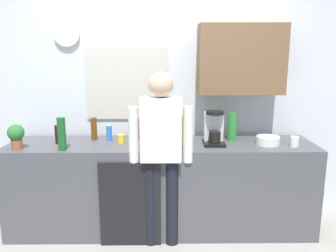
% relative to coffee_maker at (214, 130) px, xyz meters
% --- Properties ---
extents(ground_plane, '(8.00, 8.00, 0.00)m').
position_rel_coffee_maker_xyz_m(ground_plane, '(-0.51, -0.25, -1.04)').
color(ground_plane, '#9E998E').
extents(kitchen_counter, '(2.97, 0.64, 0.89)m').
position_rel_coffee_maker_xyz_m(kitchen_counter, '(-0.51, 0.05, -0.59)').
color(kitchen_counter, '#4C4C51').
rests_on(kitchen_counter, ground_plane).
extents(dishwasher_panel, '(0.56, 0.02, 0.80)m').
position_rel_coffee_maker_xyz_m(dishwasher_panel, '(-0.79, -0.28, -0.64)').
color(dishwasher_panel, black).
rests_on(dishwasher_panel, ground_plane).
extents(back_wall_assembly, '(4.57, 0.42, 2.60)m').
position_rel_coffee_maker_xyz_m(back_wall_assembly, '(-0.41, 0.45, 0.32)').
color(back_wall_assembly, silver).
rests_on(back_wall_assembly, ground_plane).
extents(coffee_maker, '(0.20, 0.20, 0.33)m').
position_rel_coffee_maker_xyz_m(coffee_maker, '(0.00, 0.00, 0.00)').
color(coffee_maker, black).
rests_on(coffee_maker, kitchen_counter).
extents(bottle_green_wine, '(0.07, 0.07, 0.30)m').
position_rel_coffee_maker_xyz_m(bottle_green_wine, '(-1.40, -0.17, 0.00)').
color(bottle_green_wine, '#195923').
rests_on(bottle_green_wine, kitchen_counter).
extents(bottle_clear_soda, '(0.09, 0.09, 0.28)m').
position_rel_coffee_maker_xyz_m(bottle_clear_soda, '(0.20, 0.15, -0.01)').
color(bottle_clear_soda, '#2D8C33').
rests_on(bottle_clear_soda, kitchen_counter).
extents(bottle_amber_beer, '(0.06, 0.06, 0.23)m').
position_rel_coffee_maker_xyz_m(bottle_amber_beer, '(-1.18, 0.19, -0.03)').
color(bottle_amber_beer, brown).
rests_on(bottle_amber_beer, kitchen_counter).
extents(bottle_dark_sauce, '(0.06, 0.06, 0.18)m').
position_rel_coffee_maker_xyz_m(bottle_dark_sauce, '(-1.51, 0.06, -0.06)').
color(bottle_dark_sauce, black).
rests_on(bottle_dark_sauce, kitchen_counter).
extents(bottle_olive_oil, '(0.06, 0.06, 0.25)m').
position_rel_coffee_maker_xyz_m(bottle_olive_oil, '(-0.29, 0.12, -0.02)').
color(bottle_olive_oil, olive).
rests_on(bottle_olive_oil, kitchen_counter).
extents(bottle_red_vinegar, '(0.06, 0.06, 0.22)m').
position_rel_coffee_maker_xyz_m(bottle_red_vinegar, '(-0.74, 0.18, -0.04)').
color(bottle_red_vinegar, maroon).
rests_on(bottle_red_vinegar, kitchen_counter).
extents(cup_white_mug, '(0.08, 0.08, 0.09)m').
position_rel_coffee_maker_xyz_m(cup_white_mug, '(0.75, -0.08, -0.10)').
color(cup_white_mug, white).
rests_on(cup_white_mug, kitchen_counter).
extents(cup_yellow_cup, '(0.07, 0.07, 0.08)m').
position_rel_coffee_maker_xyz_m(cup_yellow_cup, '(-0.90, 0.06, -0.10)').
color(cup_yellow_cup, yellow).
rests_on(cup_yellow_cup, kitchen_counter).
extents(mixing_bowl, '(0.22, 0.22, 0.08)m').
position_rel_coffee_maker_xyz_m(mixing_bowl, '(0.52, -0.01, -0.11)').
color(mixing_bowl, white).
rests_on(mixing_bowl, kitchen_counter).
extents(potted_plant, '(0.15, 0.15, 0.23)m').
position_rel_coffee_maker_xyz_m(potted_plant, '(-1.82, -0.14, -0.01)').
color(potted_plant, '#9E5638').
rests_on(potted_plant, kitchen_counter).
extents(dish_soap, '(0.06, 0.06, 0.18)m').
position_rel_coffee_maker_xyz_m(dish_soap, '(-1.03, 0.16, -0.07)').
color(dish_soap, blue).
rests_on(dish_soap, kitchen_counter).
extents(person_at_sink, '(0.57, 0.22, 1.60)m').
position_rel_coffee_maker_xyz_m(person_at_sink, '(-0.51, -0.25, -0.09)').
color(person_at_sink, black).
rests_on(person_at_sink, ground_plane).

